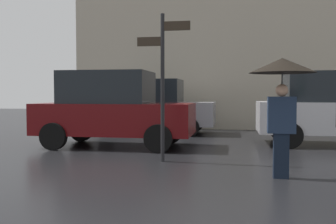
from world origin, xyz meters
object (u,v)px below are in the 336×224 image
object	(u,v)px
pedestrian_with_umbrella	(282,80)
street_signpost	(163,72)
parked_car_right	(113,109)
parked_car_distant	(151,106)
parked_car_left	(335,108)

from	to	relation	value
pedestrian_with_umbrella	street_signpost	size ratio (longest dim) A/B	0.66
parked_car_right	street_signpost	distance (m)	2.71
parked_car_right	street_signpost	size ratio (longest dim) A/B	1.35
street_signpost	parked_car_right	bearing A→B (deg)	130.94
pedestrian_with_umbrella	parked_car_distant	size ratio (longest dim) A/B	0.46
pedestrian_with_umbrella	street_signpost	xyz separation A→B (m)	(-2.18, 1.17, 0.21)
parked_car_right	parked_car_distant	size ratio (longest dim) A/B	0.95
parked_car_right	street_signpost	world-z (taller)	street_signpost
street_signpost	parked_car_distant	bearing A→B (deg)	104.70
parked_car_left	parked_car_right	world-z (taller)	parked_car_left
pedestrian_with_umbrella	parked_car_right	distance (m)	5.01
parked_car_left	parked_car_distant	world-z (taller)	parked_car_left
parked_car_left	parked_car_right	bearing A→B (deg)	-176.48
parked_car_left	parked_car_right	xyz separation A→B (m)	(-5.78, -1.24, -0.00)
parked_car_right	parked_car_distant	world-z (taller)	parked_car_right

